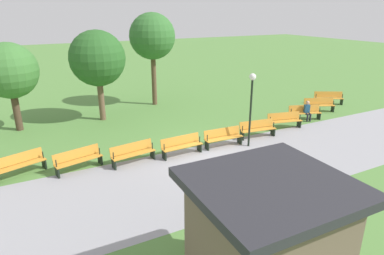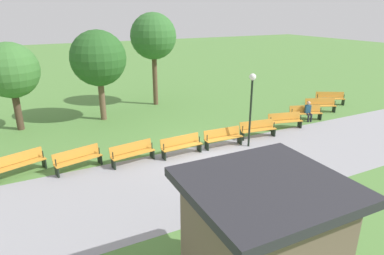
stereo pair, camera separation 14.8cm
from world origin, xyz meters
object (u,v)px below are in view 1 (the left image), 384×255
(bench_6, at_px, (182,145))
(kiosk, at_px, (265,246))
(bench_8, at_px, (78,159))
(bench_4, at_px, (257,128))
(bench_7, at_px, (133,153))
(bench_2, at_px, (305,112))
(person_seated, at_px, (307,110))
(bench_9, at_px, (20,164))
(bench_1, at_px, (319,105))
(bench_5, at_px, (223,137))
(bench_3, at_px, (284,120))
(tree_1, at_px, (97,59))
(bench_0, at_px, (329,98))
(tree_2, at_px, (152,37))
(tree_0, at_px, (9,71))
(lamp_post, at_px, (251,96))

(bench_6, distance_m, kiosk, 8.63)
(kiosk, bearing_deg, bench_8, -73.52)
(bench_4, bearing_deg, bench_7, 7.95)
(bench_2, xyz_separation_m, person_seated, (-0.04, 0.17, 0.16))
(bench_6, relative_size, bench_9, 0.99)
(bench_1, bearing_deg, bench_5, 37.02)
(bench_9, bearing_deg, bench_3, 158.82)
(bench_6, height_order, kiosk, kiosk)
(bench_4, height_order, tree_1, tree_1)
(bench_0, distance_m, bench_1, 2.27)
(tree_2, bearing_deg, bench_3, 119.88)
(bench_5, height_order, kiosk, kiosk)
(bench_2, height_order, bench_5, same)
(tree_0, bearing_deg, bench_2, 158.89)
(bench_1, xyz_separation_m, tree_1, (13.09, -4.91, 3.23))
(bench_3, distance_m, bench_9, 13.48)
(bench_0, distance_m, tree_1, 15.95)
(bench_1, bearing_deg, bench_8, 29.12)
(person_seated, height_order, tree_1, tree_1)
(bench_5, bearing_deg, bench_0, -161.54)
(tree_0, distance_m, kiosk, 16.32)
(tree_0, relative_size, tree_2, 0.77)
(bench_6, relative_size, tree_0, 0.41)
(bench_9, height_order, tree_0, tree_0)
(bench_1, relative_size, bench_2, 0.99)
(bench_2, distance_m, lamp_post, 6.21)
(bench_2, bearing_deg, tree_2, -29.04)
(bench_4, height_order, person_seated, person_seated)
(bench_2, xyz_separation_m, tree_1, (10.97, -5.73, 3.23))
(bench_5, height_order, bench_6, same)
(bench_1, xyz_separation_m, bench_2, (2.12, 0.82, 0.00))
(bench_1, height_order, lamp_post, lamp_post)
(bench_4, relative_size, kiosk, 0.63)
(bench_5, height_order, tree_0, tree_0)
(tree_0, bearing_deg, bench_4, 147.70)
(bench_4, height_order, kiosk, kiosk)
(bench_5, xyz_separation_m, bench_6, (2.27, 0.00, 0.00))
(bench_2, height_order, bench_8, same)
(bench_3, relative_size, kiosk, 0.63)
(bench_3, distance_m, lamp_post, 4.14)
(person_seated, bearing_deg, bench_2, -57.04)
(bench_1, height_order, person_seated, person_seated)
(bench_1, bearing_deg, tree_1, 3.29)
(bench_1, xyz_separation_m, tree_0, (17.69, -5.19, 2.83))
(bench_4, relative_size, lamp_post, 0.56)
(person_seated, relative_size, tree_0, 0.25)
(bench_3, bearing_deg, bench_5, 21.15)
(bench_0, bearing_deg, bench_8, 37.05)
(bench_2, distance_m, bench_7, 11.28)
(bench_9, distance_m, tree_0, 6.64)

